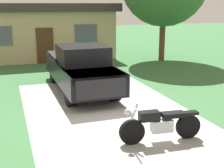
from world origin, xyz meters
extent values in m
plane|color=#396B3D|center=(0.00, 0.00, 0.00)|extent=(80.00, 80.00, 0.00)
cube|color=#A8A8A8|center=(0.00, 0.00, 0.00)|extent=(5.25, 8.71, 0.01)
cylinder|color=black|center=(-0.19, -2.55, 0.33)|extent=(0.67, 0.18, 0.66)
cylinder|color=black|center=(1.35, -2.69, 0.33)|extent=(0.67, 0.18, 0.66)
cube|color=silver|center=(0.60, -2.62, 0.42)|extent=(0.58, 0.31, 0.32)
cube|color=black|center=(0.25, -2.59, 0.72)|extent=(0.54, 0.31, 0.24)
cube|color=black|center=(0.90, -2.65, 0.70)|extent=(0.62, 0.33, 0.12)
cube|color=black|center=(1.35, -2.69, 0.70)|extent=(0.50, 0.24, 0.08)
cylinder|color=silver|center=(-0.19, -2.55, 0.70)|extent=(0.33, 0.09, 0.77)
cylinder|color=silver|center=(-0.19, -2.55, 1.02)|extent=(0.10, 0.70, 0.04)
sphere|color=silver|center=(-0.31, -2.54, 0.88)|extent=(0.16, 0.16, 0.16)
cylinder|color=black|center=(0.60, 1.00, 0.42)|extent=(0.30, 0.84, 0.84)
cylinder|color=black|center=(-1.04, 0.99, 0.42)|extent=(0.30, 0.84, 0.84)
cylinder|color=black|center=(0.58, 4.50, 0.42)|extent=(0.30, 0.84, 0.84)
cylinder|color=black|center=(-1.06, 4.49, 0.42)|extent=(0.30, 0.84, 0.84)
cube|color=black|center=(-0.23, 2.80, 0.80)|extent=(2.03, 5.61, 0.80)
cube|color=black|center=(-0.22, 0.95, 1.10)|extent=(1.91, 1.91, 0.20)
cube|color=black|center=(-0.23, 2.40, 1.55)|extent=(1.81, 1.91, 0.70)
cube|color=#3F4C56|center=(-0.22, 1.60, 1.45)|extent=(1.70, 0.17, 0.60)
cube|color=black|center=(-0.24, 4.35, 1.05)|extent=(1.91, 2.41, 0.50)
cube|color=black|center=(-0.21, 0.02, 0.80)|extent=(1.70, 0.11, 0.64)
cylinder|color=brown|center=(6.19, 7.92, 1.44)|extent=(0.36, 0.36, 2.89)
cube|color=tan|center=(-0.81, 11.91, 1.50)|extent=(9.00, 5.00, 3.00)
cube|color=#383333|center=(-0.81, 11.91, 3.25)|extent=(9.60, 5.60, 0.50)
cube|color=#4C2D19|center=(-0.81, 9.38, 1.05)|extent=(1.00, 0.08, 2.10)
cube|color=#4C5966|center=(1.71, 9.38, 1.70)|extent=(1.40, 0.06, 1.10)
camera|label=1|loc=(-3.02, -9.19, 3.46)|focal=49.38mm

